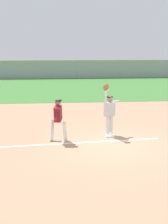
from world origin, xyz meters
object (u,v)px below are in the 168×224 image
at_px(parked_car_tan, 46,70).
at_px(fielder, 109,110).
at_px(first_base, 110,136).
at_px(parked_car_silver, 87,70).
at_px(parked_car_red, 13,70).
at_px(parked_car_blue, 124,70).
at_px(baseball, 108,90).
at_px(runner, 58,117).

bearing_deg(parked_car_tan, fielder, -87.25).
distance_m(first_base, parked_car_silver, 26.44).
height_order(parked_car_red, parked_car_blue, same).
relative_size(first_base, parked_car_blue, 0.08).
height_order(baseball, parked_car_red, baseball).
bearing_deg(baseball, parked_car_tan, 98.64).
distance_m(baseball, parked_car_tan, 26.66).
bearing_deg(baseball, parked_car_red, 107.75).
bearing_deg(parked_car_tan, first_base, -87.25).
height_order(fielder, baseball, fielder).
distance_m(baseball, parked_car_blue, 27.06).
distance_m(baseball, parked_car_red, 27.45).
relative_size(fielder, parked_car_red, 0.51).
height_order(parked_car_red, parked_car_silver, same).
bearing_deg(fielder, parked_car_blue, -44.92).
xyz_separation_m(fielder, parked_car_silver, (1.51, 26.20, -0.45)).
bearing_deg(runner, parked_car_red, 113.21).
bearing_deg(parked_car_blue, parked_car_red, -176.15).
bearing_deg(baseball, fielder, -80.60).
relative_size(first_base, runner, 0.22).
bearing_deg(parked_car_red, first_base, -73.49).
height_order(fielder, parked_car_tan, fielder).
height_order(baseball, parked_car_blue, baseball).
distance_m(fielder, parked_car_red, 27.62).
distance_m(parked_car_red, parked_car_blue, 15.05).
height_order(runner, parked_car_blue, runner).
relative_size(first_base, parked_car_red, 0.09).
relative_size(runner, parked_car_red, 0.39).
distance_m(first_base, baseball, 1.95).
relative_size(runner, parked_car_silver, 0.37).
distance_m(parked_car_tan, parked_car_silver, 5.55).
bearing_deg(first_base, parked_car_tan, 98.64).
relative_size(fielder, runner, 1.33).
height_order(first_base, runner, runner).
relative_size(parked_car_tan, parked_car_blue, 1.01).
xyz_separation_m(parked_car_red, parked_car_blue, (15.05, 0.07, 0.00)).
distance_m(parked_car_red, parked_car_silver, 9.90).
bearing_deg(runner, baseball, 29.94).
bearing_deg(fielder, parked_car_red, -13.07).
xyz_separation_m(runner, parked_car_blue, (8.83, 26.96, -0.32)).
relative_size(fielder, parked_car_tan, 0.50).
xyz_separation_m(fielder, parked_car_blue, (6.66, 26.38, -0.45)).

